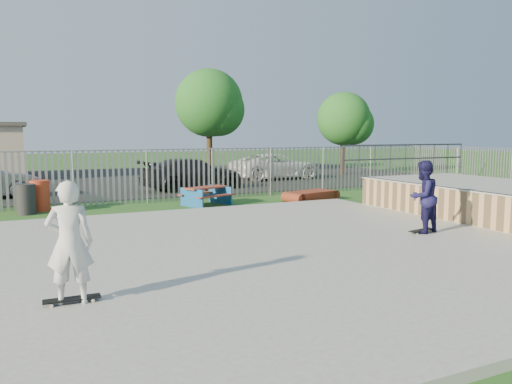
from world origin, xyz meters
name	(u,v)px	position (x,y,z in m)	size (l,w,h in m)	color
ground	(203,261)	(0.00, 0.00, 0.00)	(120.00, 120.00, 0.00)	#26581E
concrete_slab	(203,257)	(0.00, 0.00, 0.07)	(15.00, 12.00, 0.15)	gray
quarter_pipe	(486,201)	(9.50, 1.04, 0.56)	(5.50, 7.05, 2.19)	tan
fence	(182,188)	(1.00, 4.59, 1.00)	(26.04, 16.02, 2.00)	gray
picnic_table	(206,196)	(2.78, 7.45, 0.35)	(1.96, 1.79, 0.68)	maroon
funbox	(311,196)	(6.84, 6.82, 0.19)	(2.09, 1.39, 0.38)	maroon
trash_bin_red	(40,196)	(-2.72, 8.60, 0.52)	(0.62, 0.62, 1.04)	#B6351C
trash_bin_grey	(26,199)	(-3.15, 8.04, 0.49)	(0.59, 0.59, 0.98)	#242326
parking_lot	(86,181)	(0.00, 19.00, 0.01)	(40.00, 18.00, 0.02)	black
car_dark	(193,174)	(3.97, 12.56, 0.73)	(1.99, 4.91, 1.42)	black
car_white	(276,166)	(9.85, 15.48, 0.74)	(2.38, 5.17, 1.44)	white
tree_mid	(209,103)	(7.92, 21.00, 4.51)	(4.34, 4.34, 6.70)	#45321B
tree_right	(344,119)	(15.42, 16.82, 3.50)	(3.37, 3.37, 5.20)	#382216
skateboard_a	(421,231)	(5.63, -0.30, 0.19)	(0.82, 0.35, 0.08)	black
skateboard_b	(72,300)	(-2.72, -2.03, 0.19)	(0.81, 0.23, 0.08)	black
skater_navy	(423,197)	(5.63, -0.30, 1.05)	(0.87, 0.68, 1.80)	#171542
skater_white	(69,243)	(-2.72, -2.03, 1.05)	(0.66, 0.43, 1.80)	silver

